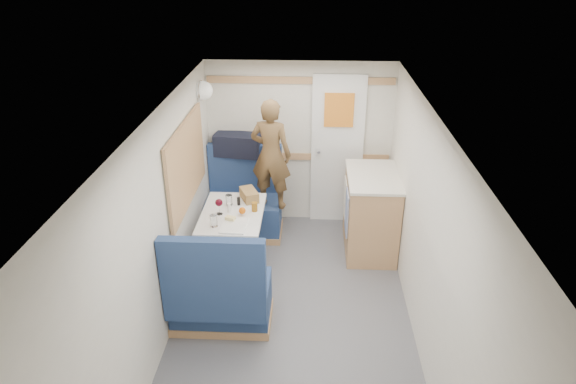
# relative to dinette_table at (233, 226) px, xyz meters

# --- Properties ---
(floor) EXTENTS (4.50, 4.50, 0.00)m
(floor) POSITION_rel_dinette_table_xyz_m (0.65, -1.00, -0.57)
(floor) COLOR #515156
(floor) RESTS_ON ground
(ceiling) EXTENTS (4.50, 4.50, 0.00)m
(ceiling) POSITION_rel_dinette_table_xyz_m (0.65, -1.00, 1.43)
(ceiling) COLOR silver
(ceiling) RESTS_ON wall_back
(wall_back) EXTENTS (2.20, 0.02, 2.00)m
(wall_back) POSITION_rel_dinette_table_xyz_m (0.65, 1.25, 0.43)
(wall_back) COLOR silver
(wall_back) RESTS_ON floor
(wall_left) EXTENTS (0.02, 4.50, 2.00)m
(wall_left) POSITION_rel_dinette_table_xyz_m (-0.45, -1.00, 0.43)
(wall_left) COLOR silver
(wall_left) RESTS_ON floor
(wall_right) EXTENTS (0.02, 4.50, 2.00)m
(wall_right) POSITION_rel_dinette_table_xyz_m (1.75, -1.00, 0.43)
(wall_right) COLOR silver
(wall_right) RESTS_ON floor
(oak_trim_low) EXTENTS (2.15, 0.02, 0.08)m
(oak_trim_low) POSITION_rel_dinette_table_xyz_m (0.65, 1.23, 0.28)
(oak_trim_low) COLOR #A5794A
(oak_trim_low) RESTS_ON wall_back
(oak_trim_high) EXTENTS (2.15, 0.02, 0.08)m
(oak_trim_high) POSITION_rel_dinette_table_xyz_m (0.65, 1.23, 1.21)
(oak_trim_high) COLOR #A5794A
(oak_trim_high) RESTS_ON wall_back
(side_window) EXTENTS (0.04, 1.30, 0.72)m
(side_window) POSITION_rel_dinette_table_xyz_m (-0.43, 0.00, 0.68)
(side_window) COLOR #9EA88E
(side_window) RESTS_ON wall_left
(rear_door) EXTENTS (0.62, 0.12, 1.86)m
(rear_door) POSITION_rel_dinette_table_xyz_m (1.10, 1.22, 0.41)
(rear_door) COLOR white
(rear_door) RESTS_ON wall_back
(dinette_table) EXTENTS (0.62, 0.92, 0.72)m
(dinette_table) POSITION_rel_dinette_table_xyz_m (0.00, 0.00, 0.00)
(dinette_table) COLOR white
(dinette_table) RESTS_ON floor
(bench_far) EXTENTS (0.90, 0.59, 1.05)m
(bench_far) POSITION_rel_dinette_table_xyz_m (-0.00, 0.86, -0.27)
(bench_far) COLOR navy
(bench_far) RESTS_ON floor
(bench_near) EXTENTS (0.90, 0.59, 1.05)m
(bench_near) POSITION_rel_dinette_table_xyz_m (-0.00, -0.86, -0.27)
(bench_near) COLOR navy
(bench_near) RESTS_ON floor
(ledge) EXTENTS (0.90, 0.14, 0.04)m
(ledge) POSITION_rel_dinette_table_xyz_m (-0.00, 1.12, 0.31)
(ledge) COLOR #A5794A
(ledge) RESTS_ON bench_far
(dome_light) EXTENTS (0.20, 0.20, 0.20)m
(dome_light) POSITION_rel_dinette_table_xyz_m (-0.39, 0.85, 1.18)
(dome_light) COLOR white
(dome_light) RESTS_ON wall_left
(galley_counter) EXTENTS (0.57, 0.92, 0.92)m
(galley_counter) POSITION_rel_dinette_table_xyz_m (1.47, 0.55, -0.10)
(galley_counter) COLOR #A5794A
(galley_counter) RESTS_ON floor
(person) EXTENTS (0.52, 0.40, 1.26)m
(person) POSITION_rel_dinette_table_xyz_m (0.34, 0.69, 0.52)
(person) COLOR brown
(person) RESTS_ON bench_far
(duffel_bag) EXTENTS (0.58, 0.34, 0.26)m
(duffel_bag) POSITION_rel_dinette_table_xyz_m (-0.08, 1.12, 0.46)
(duffel_bag) COLOR black
(duffel_bag) RESTS_ON ledge
(tray) EXTENTS (0.25, 0.32, 0.02)m
(tray) POSITION_rel_dinette_table_xyz_m (0.06, -0.28, 0.16)
(tray) COLOR white
(tray) RESTS_ON dinette_table
(orange_fruit) EXTENTS (0.07, 0.07, 0.07)m
(orange_fruit) POSITION_rel_dinette_table_xyz_m (0.11, -0.06, 0.21)
(orange_fruit) COLOR orange
(orange_fruit) RESTS_ON tray
(cheese_block) EXTENTS (0.11, 0.08, 0.03)m
(cheese_block) POSITION_rel_dinette_table_xyz_m (0.01, -0.19, 0.19)
(cheese_block) COLOR #F6DF8E
(cheese_block) RESTS_ON tray
(wine_glass) EXTENTS (0.08, 0.08, 0.17)m
(wine_glass) POSITION_rel_dinette_table_xyz_m (-0.12, -0.04, 0.28)
(wine_glass) COLOR white
(wine_glass) RESTS_ON dinette_table
(tumbler_left) EXTENTS (0.07, 0.07, 0.12)m
(tumbler_left) POSITION_rel_dinette_table_xyz_m (-0.13, -0.29, 0.21)
(tumbler_left) COLOR white
(tumbler_left) RESTS_ON dinette_table
(tumbler_mid) EXTENTS (0.07, 0.07, 0.11)m
(tumbler_mid) POSITION_rel_dinette_table_xyz_m (-0.05, 0.16, 0.21)
(tumbler_mid) COLOR white
(tumbler_mid) RESTS_ON dinette_table
(beer_glass) EXTENTS (0.06, 0.06, 0.10)m
(beer_glass) POSITION_rel_dinette_table_xyz_m (0.22, 0.04, 0.20)
(beer_glass) COLOR #8E5B14
(beer_glass) RESTS_ON dinette_table
(pepper_grinder) EXTENTS (0.03, 0.03, 0.09)m
(pepper_grinder) POSITION_rel_dinette_table_xyz_m (0.04, 0.17, 0.20)
(pepper_grinder) COLOR black
(pepper_grinder) RESTS_ON dinette_table
(salt_grinder) EXTENTS (0.04, 0.04, 0.10)m
(salt_grinder) POSITION_rel_dinette_table_xyz_m (-0.03, 0.01, 0.20)
(salt_grinder) COLOR white
(salt_grinder) RESTS_ON dinette_table
(bread_loaf) EXTENTS (0.24, 0.30, 0.11)m
(bread_loaf) POSITION_rel_dinette_table_xyz_m (0.14, 0.30, 0.21)
(bread_loaf) COLOR olive
(bread_loaf) RESTS_ON dinette_table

